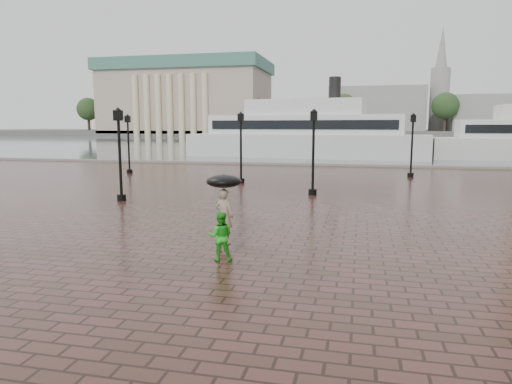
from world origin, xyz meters
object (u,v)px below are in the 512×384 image
Objects in this scene: ferry_near at (305,134)px; street_lamps at (245,147)px; adult_pedestrian at (224,216)px; child_pedestrian at (221,236)px.

street_lamps is at bearing -85.30° from ferry_near.
ferry_near is (-2.17, 39.92, 1.86)m from adult_pedestrian.
child_pedestrian is 0.05× the size of ferry_near.
adult_pedestrian is at bearing -78.49° from street_lamps.
child_pedestrian is (0.45, -1.85, -0.19)m from adult_pedestrian.
ferry_near reaches higher than child_pedestrian.
adult_pedestrian is at bearing -80.51° from ferry_near.
adult_pedestrian is 0.06× the size of ferry_near.
adult_pedestrian reaches higher than child_pedestrian.
child_pedestrian is at bearing 123.10° from adult_pedestrian.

